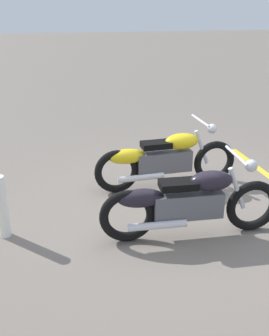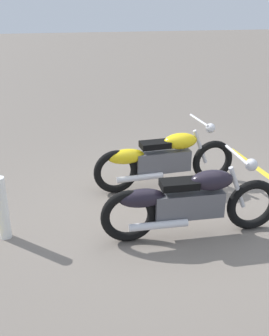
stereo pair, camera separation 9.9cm
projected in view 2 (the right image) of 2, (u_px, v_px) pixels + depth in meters
name	position (u px, v px, depth m)	size (l,w,h in m)	color
ground_plane	(185.00, 207.00, 5.69)	(60.00, 60.00, 0.00)	slate
motorcycle_bright_foreground	(162.00, 159.00, 6.11)	(2.23, 0.62, 1.04)	black
motorcycle_dark_foreground	(188.00, 202.00, 4.84)	(2.23, 0.62, 1.04)	black
bollard_post	(2.00, 208.00, 4.82)	(0.14, 0.14, 0.80)	white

